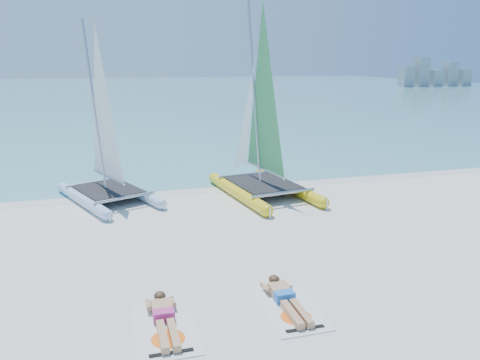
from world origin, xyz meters
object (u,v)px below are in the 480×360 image
object	(u,v)px
towel_a	(166,328)
catamaran_yellow	(258,132)
sunbather_a	(164,317)
towel_b	(289,308)
sunbather_b	(285,297)
catamaran_blue	(104,146)

from	to	relation	value
towel_a	catamaran_yellow	bearing A→B (deg)	62.05
sunbather_a	towel_b	bearing A→B (deg)	-3.35
towel_a	towel_b	size ratio (longest dim) A/B	1.00
catamaran_yellow	sunbather_b	xyz separation A→B (m)	(-1.90, -7.64, -1.98)
towel_a	sunbather_a	size ratio (longest dim) A/B	1.07
catamaran_blue	towel_b	world-z (taller)	catamaran_blue
catamaran_yellow	towel_a	bearing A→B (deg)	-126.16
towel_b	towel_a	bearing A→B (deg)	-178.54
towel_a	sunbather_b	bearing A→B (deg)	6.24
towel_b	catamaran_yellow	bearing A→B (deg)	76.37
towel_a	towel_b	xyz separation A→B (m)	(2.29, 0.06, 0.00)
catamaran_blue	towel_a	size ratio (longest dim) A/B	3.23
catamaran_blue	sunbather_b	distance (m)	8.75
sunbather_a	sunbather_b	size ratio (longest dim) A/B	1.00
towel_b	sunbather_b	size ratio (longest dim) A/B	1.07
catamaran_blue	catamaran_yellow	size ratio (longest dim) A/B	0.89
towel_a	sunbather_b	world-z (taller)	sunbather_b
towel_a	sunbather_a	world-z (taller)	sunbather_a
catamaran_blue	catamaran_yellow	distance (m)	5.08
catamaran_blue	towel_b	bearing A→B (deg)	-91.13
towel_a	towel_b	bearing A→B (deg)	1.46
sunbather_a	towel_a	bearing A→B (deg)	-90.00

